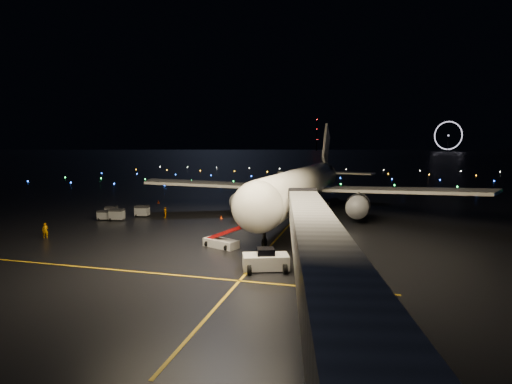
# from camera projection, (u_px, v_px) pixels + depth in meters

# --- Properties ---
(ground) EXTENTS (2000.00, 2000.00, 0.00)m
(ground) POSITION_uv_depth(u_px,v_px,m) (333.00, 159.00, 334.96)
(ground) COLOR black
(ground) RESTS_ON ground
(lane_centre) EXTENTS (0.25, 80.00, 0.02)m
(lane_centre) POSITION_uv_depth(u_px,v_px,m) (289.00, 225.00, 58.00)
(lane_centre) COLOR gold
(lane_centre) RESTS_ON ground
(lane_cross) EXTENTS (60.00, 0.25, 0.02)m
(lane_cross) POSITION_uv_depth(u_px,v_px,m) (70.00, 266.00, 38.21)
(lane_cross) COLOR gold
(lane_cross) RESTS_ON ground
(jet_bridge) EXTENTS (14.00, 58.00, 6.60)m
(jet_bridge) POSITION_uv_depth(u_px,v_px,m) (334.00, 334.00, 17.46)
(jet_bridge) COLOR gray
(jet_bridge) RESTS_ON ground
(airliner) EXTENTS (60.43, 57.74, 16.22)m
(airliner) POSITION_uv_depth(u_px,v_px,m) (307.00, 165.00, 67.75)
(airliner) COLOR silver
(airliner) RESTS_ON ground
(pushback_tug) EXTENTS (4.72, 3.48, 2.01)m
(pushback_tug) POSITION_uv_depth(u_px,v_px,m) (266.00, 259.00, 37.01)
(pushback_tug) COLOR silver
(pushback_tug) RESTS_ON ground
(belt_loader) EXTENTS (6.27, 3.90, 2.96)m
(belt_loader) POSITION_uv_depth(u_px,v_px,m) (221.00, 234.00, 45.03)
(belt_loader) COLOR silver
(belt_loader) RESTS_ON ground
(crew_a) EXTENTS (0.83, 0.76, 1.91)m
(crew_a) POSITION_uv_depth(u_px,v_px,m) (45.00, 231.00, 49.51)
(crew_a) COLOR orange
(crew_a) RESTS_ON ground
(crew_c) EXTENTS (0.58, 1.04, 1.67)m
(crew_c) POSITION_uv_depth(u_px,v_px,m) (165.00, 212.00, 63.65)
(crew_c) COLOR orange
(crew_c) RESTS_ON ground
(safety_cone_0) EXTENTS (0.54, 0.54, 0.51)m
(safety_cone_0) POSITION_uv_depth(u_px,v_px,m) (244.00, 216.00, 63.84)
(safety_cone_0) COLOR #FD420C
(safety_cone_0) RESTS_ON ground
(safety_cone_1) EXTENTS (0.54, 0.54, 0.53)m
(safety_cone_1) POSITION_uv_depth(u_px,v_px,m) (260.00, 214.00, 65.23)
(safety_cone_1) COLOR #FD420C
(safety_cone_1) RESTS_ON ground
(safety_cone_2) EXTENTS (0.56, 0.56, 0.51)m
(safety_cone_2) POSITION_uv_depth(u_px,v_px,m) (221.00, 217.00, 62.55)
(safety_cone_2) COLOR #FD420C
(safety_cone_2) RESTS_ON ground
(safety_cone_3) EXTENTS (0.55, 0.55, 0.55)m
(safety_cone_3) POSITION_uv_depth(u_px,v_px,m) (158.00, 202.00, 79.23)
(safety_cone_3) COLOR #FD420C
(safety_cone_3) RESTS_ON ground
(ferris_wheel) EXTENTS (49.33, 16.80, 52.00)m
(ferris_wheel) POSITION_uv_depth(u_px,v_px,m) (448.00, 137.00, 693.26)
(ferris_wheel) COLOR black
(ferris_wheel) RESTS_ON ground
(radio_mast) EXTENTS (1.80, 1.80, 64.00)m
(radio_mast) POSITION_uv_depth(u_px,v_px,m) (317.00, 134.00, 769.15)
(radio_mast) COLOR black
(radio_mast) RESTS_ON ground
(taxiway_lights) EXTENTS (164.00, 92.00, 0.36)m
(taxiway_lights) POSITION_uv_depth(u_px,v_px,m) (299.00, 176.00, 148.45)
(taxiway_lights) COLOR black
(taxiway_lights) RESTS_ON ground
(baggage_cart_0) EXTENTS (2.26, 1.71, 1.78)m
(baggage_cart_0) POSITION_uv_depth(u_px,v_px,m) (142.00, 211.00, 64.46)
(baggage_cart_0) COLOR gray
(baggage_cart_0) RESTS_ON ground
(baggage_cart_1) EXTENTS (2.28, 1.76, 1.77)m
(baggage_cart_1) POSITION_uv_depth(u_px,v_px,m) (117.00, 215.00, 61.25)
(baggage_cart_1) COLOR gray
(baggage_cart_1) RESTS_ON ground
(baggage_cart_2) EXTENTS (2.18, 1.84, 1.58)m
(baggage_cart_2) POSITION_uv_depth(u_px,v_px,m) (111.00, 211.00, 65.06)
(baggage_cart_2) COLOR gray
(baggage_cart_2) RESTS_ON ground
(baggage_cart_3) EXTENTS (2.03, 1.64, 1.51)m
(baggage_cart_3) POSITION_uv_depth(u_px,v_px,m) (104.00, 215.00, 61.55)
(baggage_cart_3) COLOR gray
(baggage_cart_3) RESTS_ON ground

